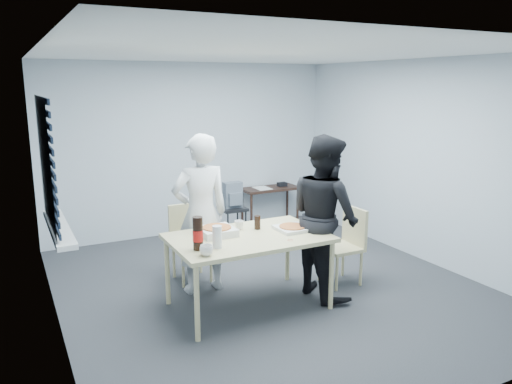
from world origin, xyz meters
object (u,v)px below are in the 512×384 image
chair_right (347,240)px  stool (233,215)px  side_table (270,192)px  mug_b (239,225)px  dining_table (248,241)px  mug_a (207,250)px  person_black (325,216)px  backpack (233,195)px  chair_far (189,236)px  soda_bottle (198,234)px  person_white (201,214)px

chair_right → stool: chair_right is taller
side_table → mug_b: mug_b is taller
dining_table → side_table: bearing=57.2°
mug_a → mug_b: 0.87m
stool → chair_right: bearing=-75.7°
person_black → backpack: bearing=2.6°
stool → backpack: (0.00, -0.01, 0.29)m
chair_right → mug_b: 1.34m
chair_far → stool: chair_far is taller
person_black → backpack: size_ratio=4.69×
chair_far → stool: 1.52m
chair_right → stool: 2.11m
dining_table → mug_a: size_ratio=12.85×
soda_bottle → dining_table: bearing=16.1°
chair_far → mug_b: chair_far is taller
dining_table → chair_far: (-0.27, 1.04, -0.20)m
backpack → mug_a: bearing=-117.5°
person_black → side_table: size_ratio=1.89×
chair_right → soda_bottle: soda_bottle is taller
backpack → stool: bearing=91.8°
stool → mug_b: bearing=-112.5°
chair_far → chair_right: (1.58, -0.97, 0.00)m
stool → mug_a: mug_a is taller
side_table → stool: 1.06m
side_table → stool: bearing=-150.3°
person_black → side_table: (0.81, 2.71, -0.34)m
chair_far → stool: bearing=45.5°
chair_far → mug_b: bearing=-69.6°
mug_a → backpack: bearing=60.7°
dining_table → person_black: 0.91m
backpack → person_black: bearing=-85.6°
mug_a → mug_b: mug_a is taller
backpack → mug_b: (-0.77, -1.85, 0.13)m
backpack → soda_bottle: size_ratio=1.19×
chair_right → person_white: 1.72m
chair_right → stool: bearing=104.3°
mug_a → mug_b: size_ratio=1.23×
chair_right → side_table: (0.39, 2.57, 0.03)m
chair_right → backpack: size_ratio=2.36×
side_table → stool: (-0.91, -0.52, -0.15)m
side_table → dining_table: bearing=-122.8°
soda_bottle → chair_right: bearing=7.4°
person_white → mug_b: person_white is taller
chair_right → stool: size_ratio=1.76×
side_table → chair_right: bearing=-98.6°
backpack → mug_a: (-1.38, -2.47, 0.13)m
person_white → person_black: (1.16, -0.69, 0.00)m
dining_table → person_black: person_black is taller
chair_far → mug_a: size_ratio=7.24×
dining_table → person_white: person_white is taller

